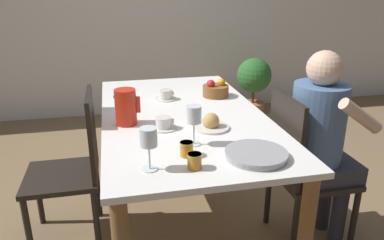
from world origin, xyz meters
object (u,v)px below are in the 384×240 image
(teacup_near_person, at_px, (164,124))
(chair_person_side, at_px, (302,168))
(red_pitcher, at_px, (126,107))
(potted_plant, at_px, (254,83))
(person_seated, at_px, (322,135))
(fruit_bowl, at_px, (216,90))
(jam_jar_amber, at_px, (187,148))
(teacup_across, at_px, (166,95))
(wine_glass_juice, at_px, (149,140))
(serving_tray, at_px, (256,154))
(wine_glass_water, at_px, (194,116))
(bread_plate, at_px, (211,124))
(chair_opposite, at_px, (74,166))
(jam_jar_red, at_px, (195,160))

(teacup_near_person, bearing_deg, chair_person_side, -4.36)
(red_pitcher, height_order, potted_plant, red_pitcher)
(person_seated, distance_m, fruit_bowl, 0.76)
(fruit_bowl, bearing_deg, jam_jar_amber, -113.69)
(red_pitcher, bearing_deg, person_seated, -10.13)
(teacup_across, xyz_separation_m, potted_plant, (1.22, 1.50, -0.37))
(chair_person_side, xyz_separation_m, person_seated, (0.09, -0.02, 0.21))
(wine_glass_juice, height_order, jam_jar_amber, wine_glass_juice)
(teacup_near_person, height_order, potted_plant, teacup_near_person)
(red_pitcher, bearing_deg, chair_person_side, -9.83)
(teacup_near_person, xyz_separation_m, potted_plant, (1.30, 2.01, -0.37))
(serving_tray, xyz_separation_m, fruit_bowl, (0.08, 0.94, 0.03))
(wine_glass_juice, bearing_deg, potted_plant, 59.79)
(wine_glass_water, height_order, teacup_near_person, wine_glass_water)
(person_seated, bearing_deg, potted_plant, 168.66)
(wine_glass_juice, relative_size, bread_plate, 0.94)
(red_pitcher, bearing_deg, teacup_near_person, -30.36)
(potted_plant, bearing_deg, jam_jar_amber, -117.97)
(red_pitcher, bearing_deg, potted_plant, 51.91)
(chair_opposite, distance_m, serving_tray, 1.13)
(wine_glass_water, distance_m, serving_tray, 0.33)
(chair_person_side, distance_m, potted_plant, 2.14)
(chair_opposite, xyz_separation_m, wine_glass_juice, (0.38, -0.69, 0.42))
(wine_glass_juice, xyz_separation_m, bread_plate, (0.37, 0.39, -0.11))
(person_seated, distance_m, jam_jar_amber, 0.88)
(teacup_across, bearing_deg, wine_glass_juice, -102.47)
(wine_glass_water, distance_m, jam_jar_amber, 0.17)
(bread_plate, bearing_deg, teacup_across, 105.46)
(serving_tray, height_order, jam_jar_amber, jam_jar_amber)
(teacup_across, relative_size, fruit_bowl, 0.81)
(chair_opposite, xyz_separation_m, red_pitcher, (0.32, -0.14, 0.39))
(person_seated, distance_m, teacup_across, 1.00)
(teacup_across, bearing_deg, chair_opposite, -156.08)
(serving_tray, bearing_deg, teacup_near_person, 128.96)
(jam_jar_red, bearing_deg, chair_person_side, 29.12)
(chair_person_side, height_order, potted_plant, chair_person_side)
(red_pitcher, xyz_separation_m, wine_glass_water, (0.30, -0.34, 0.04))
(fruit_bowl, bearing_deg, red_pitcher, -146.90)
(chair_person_side, relative_size, teacup_near_person, 6.55)
(bread_plate, relative_size, fruit_bowl, 1.12)
(chair_opposite, relative_size, jam_jar_red, 13.94)
(teacup_near_person, xyz_separation_m, bread_plate, (0.24, -0.05, -0.00))
(person_seated, height_order, red_pitcher, person_seated)
(chair_opposite, bearing_deg, teacup_across, -66.08)
(serving_tray, distance_m, jam_jar_red, 0.29)
(serving_tray, relative_size, jam_jar_red, 4.19)
(chair_opposite, bearing_deg, wine_glass_water, -128.09)
(wine_glass_juice, bearing_deg, chair_opposite, 119.04)
(red_pitcher, distance_m, serving_tray, 0.76)
(serving_tray, height_order, potted_plant, serving_tray)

